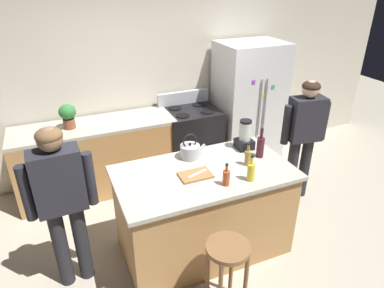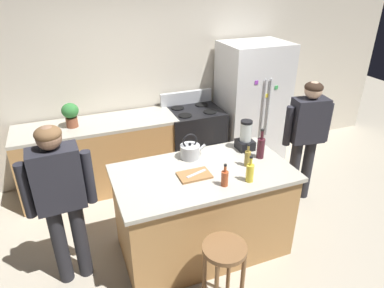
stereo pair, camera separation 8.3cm
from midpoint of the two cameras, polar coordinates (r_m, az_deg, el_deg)
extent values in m
plane|color=#B2A893|center=(3.84, 2.36, -16.69)|extent=(14.00, 14.00, 0.00)
cube|color=beige|center=(4.80, -6.86, 11.06)|extent=(8.00, 0.10, 2.70)
cube|color=#B7844C|center=(3.54, 2.50, -11.38)|extent=(1.64, 0.88, 0.90)
cube|color=#B2AD9E|center=(3.27, 2.66, -4.88)|extent=(1.70, 0.94, 0.04)
cube|color=#B7844C|center=(4.64, -14.49, -2.22)|extent=(2.00, 0.64, 0.90)
cube|color=#B2AD9E|center=(4.44, -15.18, 3.11)|extent=(2.00, 0.64, 0.04)
cube|color=silver|center=(5.08, 10.33, 6.33)|extent=(0.90, 0.70, 1.79)
cylinder|color=#B7BABF|center=(4.74, 12.29, 5.79)|extent=(0.02, 0.02, 0.81)
cylinder|color=#B7BABF|center=(4.79, 13.10, 5.90)|extent=(0.02, 0.02, 0.81)
cube|color=purple|center=(4.57, 11.23, 10.03)|extent=(0.05, 0.01, 0.05)
cube|color=yellow|center=(4.72, 12.82, 7.85)|extent=(0.05, 0.01, 0.05)
cube|color=#3FB259|center=(4.77, 14.38, 9.12)|extent=(0.05, 0.01, 0.05)
cube|color=#3FB259|center=(4.70, 9.20, 3.16)|extent=(0.05, 0.01, 0.05)
cube|color=black|center=(4.89, 0.73, 0.48)|extent=(0.76, 0.64, 0.94)
cube|color=black|center=(4.64, 2.24, -1.70)|extent=(0.60, 0.01, 0.24)
cube|color=#B7BABF|center=(4.92, -0.52, 7.76)|extent=(0.76, 0.06, 0.18)
cylinder|color=black|center=(4.50, -0.64, 4.77)|extent=(0.18, 0.18, 0.01)
cylinder|color=black|center=(4.63, 3.54, 5.37)|extent=(0.18, 0.18, 0.01)
cylinder|color=black|center=(4.76, -1.94, 6.03)|extent=(0.18, 0.18, 0.01)
cylinder|color=black|center=(4.89, 2.06, 6.58)|extent=(0.18, 0.18, 0.01)
cylinder|color=#26262B|center=(3.44, -20.45, -15.56)|extent=(0.14, 0.14, 0.83)
cylinder|color=#26262B|center=(3.44, -17.40, -14.98)|extent=(0.14, 0.14, 0.83)
cube|color=#26262D|center=(3.04, -20.85, -5.44)|extent=(0.41, 0.24, 0.56)
cylinder|color=#26262D|center=(3.07, -25.32, -7.08)|extent=(0.09, 0.09, 0.50)
cylinder|color=#26262D|center=(3.07, -16.09, -5.35)|extent=(0.09, 0.09, 0.50)
sphere|color=#8C664C|center=(2.87, -22.06, 0.98)|extent=(0.21, 0.21, 0.20)
ellipsoid|color=brown|center=(2.85, -22.18, 1.61)|extent=(0.22, 0.22, 0.12)
cylinder|color=#26262B|center=(4.59, 19.08, -3.94)|extent=(0.15, 0.15, 0.82)
cylinder|color=#26262B|center=(4.50, 17.11, -4.24)|extent=(0.15, 0.15, 0.82)
cube|color=#26262D|center=(4.25, 19.39, 3.75)|extent=(0.43, 0.28, 0.53)
cylinder|color=#26262D|center=(4.40, 22.08, 3.36)|extent=(0.10, 0.10, 0.48)
cylinder|color=#26262D|center=(4.15, 16.32, 2.89)|extent=(0.10, 0.10, 0.48)
sphere|color=#D8AD8C|center=(4.13, 20.16, 8.43)|extent=(0.23, 0.23, 0.20)
ellipsoid|color=#332319|center=(4.12, 20.23, 8.89)|extent=(0.24, 0.24, 0.12)
cylinder|color=brown|center=(2.84, 6.33, -16.94)|extent=(0.36, 0.36, 0.04)
cylinder|color=brown|center=(3.07, 9.15, -22.41)|extent=(0.04, 0.04, 0.66)
cylinder|color=brown|center=(3.13, 2.91, -20.81)|extent=(0.04, 0.04, 0.66)
cylinder|color=brown|center=(3.21, 6.96, -19.56)|extent=(0.04, 0.04, 0.66)
cylinder|color=brown|center=(4.40, -18.88, 3.47)|extent=(0.14, 0.14, 0.12)
ellipsoid|color=#337A38|center=(4.34, -19.17, 5.28)|extent=(0.20, 0.20, 0.18)
cube|color=black|center=(3.69, 9.45, -0.10)|extent=(0.17, 0.17, 0.10)
cylinder|color=silver|center=(3.62, 9.62, 2.01)|extent=(0.12, 0.12, 0.20)
cylinder|color=black|center=(3.58, 9.76, 3.64)|extent=(0.12, 0.12, 0.02)
cylinder|color=#471923|center=(3.52, 12.04, -0.72)|extent=(0.08, 0.08, 0.21)
cylinder|color=#471923|center=(3.45, 12.28, 1.49)|extent=(0.03, 0.03, 0.09)
cylinder|color=black|center=(3.43, 12.36, 2.29)|extent=(0.03, 0.03, 0.02)
cylinder|color=olive|center=(3.36, 9.93, -2.44)|extent=(0.06, 0.06, 0.15)
cylinder|color=olive|center=(3.31, 10.08, -0.78)|extent=(0.02, 0.02, 0.07)
cylinder|color=black|center=(3.29, 10.14, -0.15)|extent=(0.03, 0.03, 0.02)
cylinder|color=#B24C26|center=(3.04, 6.26, -5.77)|extent=(0.06, 0.06, 0.14)
cylinder|color=#B24C26|center=(2.98, 6.35, -4.15)|extent=(0.02, 0.02, 0.06)
cylinder|color=black|center=(2.96, 6.39, -3.52)|extent=(0.03, 0.03, 0.02)
cylinder|color=yellow|center=(3.12, 10.37, -4.80)|extent=(0.07, 0.07, 0.17)
cylinder|color=yellow|center=(3.06, 10.55, -2.89)|extent=(0.03, 0.03, 0.07)
cylinder|color=black|center=(3.04, 10.62, -2.17)|extent=(0.03, 0.03, 0.02)
cylinder|color=#B7BABF|center=(3.46, 0.34, -1.27)|extent=(0.20, 0.20, 0.14)
sphere|color=black|center=(3.42, 0.35, -0.01)|extent=(0.03, 0.03, 0.03)
cylinder|color=#B7BABF|center=(3.49, 2.33, -0.59)|extent=(0.09, 0.03, 0.08)
torus|color=black|center=(3.40, 0.35, 0.52)|extent=(0.16, 0.02, 0.16)
cube|color=#9E6B3D|center=(3.18, 1.14, -5.22)|extent=(0.30, 0.20, 0.02)
cube|color=#B7BABF|center=(3.18, 1.48, -4.95)|extent=(0.22, 0.10, 0.01)
camera|label=1|loc=(0.04, -89.31, 0.35)|focal=31.97mm
camera|label=2|loc=(0.04, 90.69, -0.35)|focal=31.97mm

